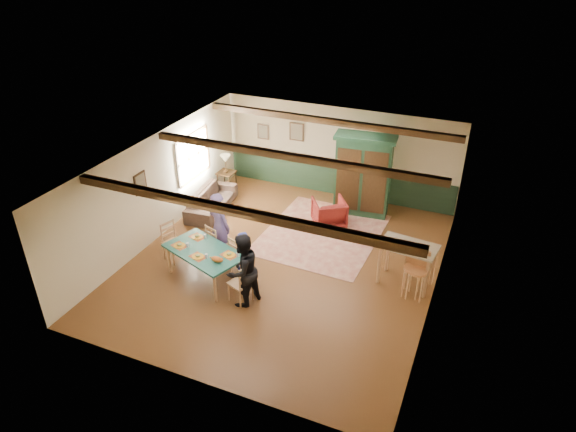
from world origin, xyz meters
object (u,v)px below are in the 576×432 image
at_px(dining_chair_end_right, 240,282).
at_px(sofa, 212,200).
at_px(dining_chair_far_right, 241,254).
at_px(person_man, 219,226).
at_px(counter_table, 406,265).
at_px(end_table, 227,181).
at_px(armchair, 329,213).
at_px(dining_chair_far_left, 218,242).
at_px(bar_stool_left, 412,274).
at_px(armoire, 363,175).
at_px(cat, 217,259).
at_px(table_lamp, 226,164).
at_px(dining_chair_end_left, 174,242).
at_px(person_woman, 243,270).
at_px(person_child, 243,252).
at_px(dining_table, 205,265).
at_px(bar_stool_right, 417,276).

distance_m(dining_chair_end_right, sofa, 4.24).
bearing_deg(dining_chair_far_right, person_man, -5.71).
xyz_separation_m(person_man, counter_table, (4.35, 0.68, -0.36)).
xyz_separation_m(person_man, end_table, (-1.66, 3.31, -0.57)).
height_order(armchair, sofa, armchair).
bearing_deg(dining_chair_far_left, bar_stool_left, -155.30).
distance_m(armoire, bar_stool_left, 3.84).
distance_m(cat, armoire, 5.10).
relative_size(dining_chair_far_left, table_lamp, 1.75).
bearing_deg(dining_chair_end_right, bar_stool_left, 135.60).
bearing_deg(table_lamp, sofa, -80.37).
bearing_deg(person_man, bar_stool_left, -156.23).
distance_m(dining_chair_far_right, bar_stool_left, 3.87).
bearing_deg(dining_chair_end_left, person_woman, -90.00).
height_order(cat, sofa, cat).
distance_m(person_child, cat, 0.99).
relative_size(dining_chair_far_right, sofa, 0.47).
bearing_deg(dining_chair_end_right, armoire, -175.40).
bearing_deg(dining_table, person_woman, -19.70).
bearing_deg(dining_chair_far_right, dining_chair_far_left, 0.00).
height_order(dining_chair_far_left, cat, dining_chair_far_left).
height_order(dining_table, dining_chair_end_left, dining_chair_end_left).
distance_m(bar_stool_left, bar_stool_right, 0.13).
height_order(dining_chair_far_left, dining_chair_end_left, same).
bearing_deg(cat, dining_table, 169.70).
bearing_deg(person_child, counter_table, -145.35).
height_order(armoire, counter_table, armoire).
height_order(dining_chair_end_left, sofa, dining_chair_end_left).
bearing_deg(counter_table, person_child, -165.04).
relative_size(counter_table, bar_stool_left, 1.09).
height_order(dining_chair_end_left, armoire, armoire).
bearing_deg(dining_chair_far_right, end_table, -37.08).
bearing_deg(person_child, dining_chair_far_right, 90.00).
height_order(dining_table, table_lamp, table_lamp).
distance_m(counter_table, bar_stool_right, 0.52).
relative_size(person_child, table_lamp, 1.85).
height_order(person_child, table_lamp, table_lamp).
height_order(person_man, person_woman, person_man).
height_order(cat, bar_stool_right, bar_stool_right).
bearing_deg(armoire, dining_chair_end_left, -136.85).
bearing_deg(dining_table, bar_stool_right, 14.43).
distance_m(sofa, bar_stool_right, 6.35).
bearing_deg(dining_chair_end_right, sofa, -121.63).
bearing_deg(end_table, cat, -63.32).
bearing_deg(person_man, dining_chair_end_left, 46.85).
xyz_separation_m(table_lamp, bar_stool_right, (6.32, -3.04, -0.32)).
xyz_separation_m(dining_chair_far_left, end_table, (-1.63, 3.39, -0.18)).
bearing_deg(dining_table, person_man, 96.87).
height_order(dining_chair_end_left, cat, dining_chair_end_left).
height_order(dining_chair_end_right, table_lamp, table_lamp).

